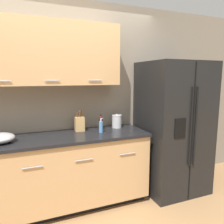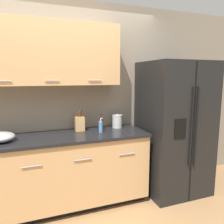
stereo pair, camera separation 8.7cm
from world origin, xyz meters
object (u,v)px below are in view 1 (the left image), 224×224
(knife_block, at_px, (80,123))
(steel_canister, at_px, (117,121))
(oil_bottle, at_px, (101,122))
(refrigerator, at_px, (173,127))
(mixing_bowl, at_px, (0,138))
(soap_dispenser, at_px, (101,127))

(knife_block, distance_m, steel_canister, 0.52)
(oil_bottle, bearing_deg, refrigerator, -12.44)
(mixing_bowl, bearing_deg, refrigerator, -1.14)
(knife_block, height_order, soap_dispenser, knife_block)
(soap_dispenser, bearing_deg, refrigerator, -3.12)
(knife_block, bearing_deg, oil_bottle, -2.00)
(soap_dispenser, relative_size, mixing_bowl, 0.62)
(mixing_bowl, bearing_deg, soap_dispenser, 0.69)
(mixing_bowl, bearing_deg, steel_canister, 7.50)
(refrigerator, xyz_separation_m, oil_bottle, (-1.01, 0.22, 0.11))
(knife_block, bearing_deg, refrigerator, -10.18)
(knife_block, distance_m, soap_dispenser, 0.29)
(refrigerator, distance_m, oil_bottle, 1.03)
(oil_bottle, xyz_separation_m, mixing_bowl, (-1.19, -0.18, -0.04))
(soap_dispenser, height_order, oil_bottle, oil_bottle)
(knife_block, relative_size, mixing_bowl, 0.94)
(refrigerator, distance_m, soap_dispenser, 1.06)
(refrigerator, xyz_separation_m, knife_block, (-1.29, 0.23, 0.11))
(steel_canister, distance_m, mixing_bowl, 1.45)
(refrigerator, distance_m, mixing_bowl, 2.20)
(refrigerator, xyz_separation_m, steel_canister, (-0.77, 0.23, 0.10))
(refrigerator, relative_size, knife_block, 6.61)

